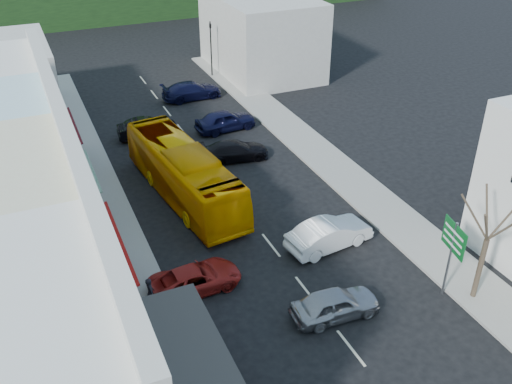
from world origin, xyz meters
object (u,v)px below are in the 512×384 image
pedestrian_left (150,292)px  street_tree (487,240)px  bus (184,174)px  traffic_signal (211,50)px  car_red (196,277)px  car_white (329,235)px  direction_sign (449,260)px  car_silver (335,304)px

pedestrian_left → street_tree: bearing=-112.1°
bus → traffic_signal: bearing=58.8°
traffic_signal → pedestrian_left: bearing=49.6°
street_tree → traffic_signal: 33.88m
bus → car_red: bus is taller
street_tree → car_white: bearing=123.6°
direction_sign → traffic_signal: (0.35, 33.05, 0.54)m
pedestrian_left → street_tree: street_tree is taller
bus → car_red: size_ratio=2.52×
car_red → street_tree: (11.66, -5.81, 2.64)m
car_silver → car_red: size_ratio=0.96×
car_red → direction_sign: size_ratio=1.14×
direction_sign → street_tree: (1.09, -0.82, 1.33)m
car_silver → street_tree: bearing=-100.7°
car_silver → direction_sign: 5.65m
car_silver → car_red: bearing=53.0°
bus → car_red: (-2.10, -8.40, -0.85)m
traffic_signal → direction_sign: bearing=73.8°
bus → car_silver: size_ratio=2.64×
car_white → car_red: same height
pedestrian_left → bus: bearing=-27.5°
car_red → street_tree: 13.29m
car_silver → street_tree: street_tree is taller
car_white → direction_sign: bearing=-158.1°
traffic_signal → bus: bearing=50.2°
bus → traffic_signal: traffic_signal is taller
bus → car_silver: 13.04m
direction_sign → street_tree: street_tree is taller
direction_sign → traffic_signal: 33.05m
car_silver → car_white: (2.39, 4.70, 0.00)m
car_red → direction_sign: 11.76m
car_white → street_tree: 7.96m
car_white → car_red: size_ratio=0.96×
car_white → pedestrian_left: bearing=88.1°
bus → car_white: (5.40, -7.96, -0.85)m
bus → direction_sign: size_ratio=2.89×
bus → street_tree: 17.22m
bus → car_white: bus is taller
car_white → bus: bearing=26.7°
pedestrian_left → car_silver: bearing=-118.1°
pedestrian_left → car_white: bearing=-85.7°
pedestrian_left → direction_sign: direction_sign is taller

